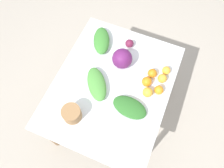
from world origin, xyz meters
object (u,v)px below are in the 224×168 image
at_px(beet_root, 129,43).
at_px(orange_1, 162,78).
at_px(orange_4, 148,92).
at_px(orange_3, 152,73).
at_px(greens_bunch_beet_tops, 97,84).
at_px(greens_bunch_kale, 102,41).
at_px(cabbage_purple, 122,59).
at_px(orange_2, 147,82).
at_px(greens_bunch_scallion, 130,107).
at_px(orange_5, 166,70).
at_px(paper_bag, 72,114).
at_px(orange_0, 159,90).

relative_size(beet_root, orange_1, 0.98).
xyz_separation_m(orange_1, orange_4, (0.17, -0.07, 0.00)).
relative_size(orange_3, orange_4, 0.95).
xyz_separation_m(greens_bunch_beet_tops, greens_bunch_kale, (-0.41, -0.14, 0.00)).
xyz_separation_m(cabbage_purple, orange_3, (0.01, 0.27, -0.05)).
xyz_separation_m(beet_root, orange_2, (0.30, 0.27, 0.00)).
bearing_deg(orange_4, orange_1, 156.52).
height_order(greens_bunch_scallion, orange_2, orange_2).
bearing_deg(orange_5, beet_root, -109.74).
bearing_deg(orange_3, paper_bag, -38.19).
xyz_separation_m(paper_bag, orange_1, (-0.56, 0.55, -0.02)).
relative_size(greens_bunch_beet_tops, orange_3, 4.03).
height_order(cabbage_purple, beet_root, cabbage_purple).
relative_size(orange_1, orange_4, 0.94).
relative_size(cabbage_purple, greens_bunch_scallion, 0.61).
distance_m(greens_bunch_scallion, orange_0, 0.28).
distance_m(greens_bunch_beet_tops, orange_3, 0.47).
relative_size(orange_0, orange_5, 1.06).
bearing_deg(paper_bag, beet_root, 167.72).
bearing_deg(greens_bunch_kale, beet_root, 106.12).
height_order(orange_1, orange_2, orange_2).
distance_m(greens_bunch_kale, beet_root, 0.25).
height_order(cabbage_purple, greens_bunch_kale, cabbage_purple).
bearing_deg(greens_bunch_scallion, orange_4, 152.65).
bearing_deg(orange_2, greens_bunch_scallion, -11.46).
distance_m(paper_bag, orange_2, 0.65).
bearing_deg(beet_root, orange_0, 48.51).
bearing_deg(orange_1, cabbage_purple, -93.57).
height_order(paper_bag, orange_4, paper_bag).
bearing_deg(orange_4, greens_bunch_kale, -120.54).
xyz_separation_m(orange_0, orange_4, (0.05, -0.08, 0.00)).
distance_m(greens_bunch_kale, orange_2, 0.56).
relative_size(greens_bunch_scallion, orange_3, 3.61).
xyz_separation_m(greens_bunch_kale, orange_3, (0.14, 0.52, -0.00)).
height_order(greens_bunch_beet_tops, beet_root, greens_bunch_beet_tops).
height_order(orange_2, orange_4, orange_2).
xyz_separation_m(cabbage_purple, orange_2, (0.10, 0.26, -0.04)).
height_order(greens_bunch_kale, orange_2, greens_bunch_kale).
xyz_separation_m(orange_0, orange_1, (-0.11, -0.01, 0.00)).
distance_m(beet_root, orange_1, 0.44).
xyz_separation_m(paper_bag, beet_root, (-0.79, 0.17, -0.02)).
bearing_deg(beet_root, cabbage_purple, 2.40).
bearing_deg(greens_bunch_kale, orange_5, 83.84).
bearing_deg(orange_3, greens_bunch_beet_tops, -55.26).
xyz_separation_m(paper_bag, greens_bunch_beet_tops, (-0.31, 0.07, -0.02)).
distance_m(cabbage_purple, greens_bunch_beet_tops, 0.30).
bearing_deg(orange_5, orange_3, -53.96).
relative_size(orange_1, orange_3, 0.99).
distance_m(beet_root, orange_2, 0.40).
xyz_separation_m(orange_4, orange_5, (-0.25, 0.08, -0.01)).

